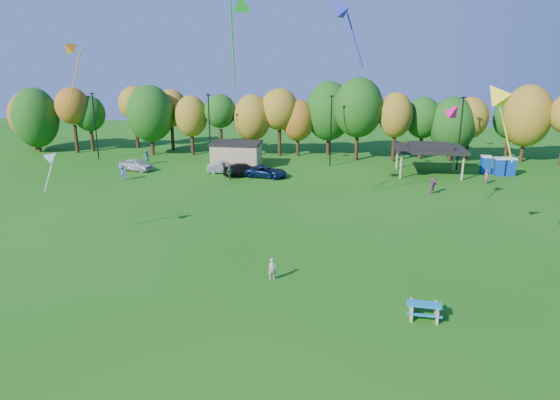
# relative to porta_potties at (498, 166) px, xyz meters

# --- Properties ---
(ground) EXTENTS (160.00, 160.00, 0.00)m
(ground) POSITION_rel_porta_potties_xyz_m (-22.39, -37.91, -1.10)
(ground) COLOR #19600F
(ground) RESTS_ON ground
(tree_line) EXTENTS (93.57, 10.55, 11.15)m
(tree_line) POSITION_rel_porta_potties_xyz_m (-23.41, 7.60, 4.82)
(tree_line) COLOR black
(tree_line) RESTS_ON ground
(lamp_posts) EXTENTS (64.50, 0.25, 9.09)m
(lamp_posts) POSITION_rel_porta_potties_xyz_m (-20.39, 2.09, 3.80)
(lamp_posts) COLOR black
(lamp_posts) RESTS_ON ground
(utility_building) EXTENTS (6.30, 4.30, 3.25)m
(utility_building) POSITION_rel_porta_potties_xyz_m (-32.39, 0.09, 0.54)
(utility_building) COLOR tan
(utility_building) RESTS_ON ground
(pavilion) EXTENTS (8.20, 6.20, 3.77)m
(pavilion) POSITION_rel_porta_potties_xyz_m (-8.39, -0.91, 2.13)
(pavilion) COLOR tan
(pavilion) RESTS_ON ground
(porta_potties) EXTENTS (3.75, 2.13, 2.18)m
(porta_potties) POSITION_rel_porta_potties_xyz_m (0.00, 0.00, 0.00)
(porta_potties) COLOR #0B3998
(porta_potties) RESTS_ON ground
(picnic_table) EXTENTS (2.01, 1.71, 0.82)m
(picnic_table) POSITION_rel_porta_potties_xyz_m (-13.74, -36.10, -0.62)
(picnic_table) COLOR tan
(picnic_table) RESTS_ON ground
(kite_flyer) EXTENTS (0.64, 0.53, 1.50)m
(kite_flyer) POSITION_rel_porta_potties_xyz_m (-22.88, -32.51, -0.35)
(kite_flyer) COLOR #C4B293
(kite_flyer) RESTS_ON ground
(car_a) EXTENTS (4.73, 2.85, 1.51)m
(car_a) POSITION_rel_porta_potties_xyz_m (-44.44, -3.69, -0.34)
(car_a) COLOR silver
(car_a) RESTS_ON ground
(car_b) EXTENTS (4.28, 2.07, 1.35)m
(car_b) POSITION_rel_porta_potties_xyz_m (-33.22, -3.47, -0.42)
(car_b) COLOR gray
(car_b) RESTS_ON ground
(car_c) EXTENTS (5.24, 3.11, 1.37)m
(car_c) POSITION_rel_porta_potties_xyz_m (-27.66, -4.97, -0.41)
(car_c) COLOR #0A1C41
(car_c) RESTS_ON ground
(car_d) EXTENTS (5.61, 3.62, 1.51)m
(car_d) POSITION_rel_porta_potties_xyz_m (-30.38, -4.67, -0.34)
(car_d) COLOR black
(car_d) RESTS_ON ground
(far_person_0) EXTENTS (0.93, 1.11, 1.78)m
(far_person_0) POSITION_rel_porta_potties_xyz_m (-31.64, -7.01, -0.21)
(far_person_0) COLOR #4B7346
(far_person_0) RESTS_ON ground
(far_person_1) EXTENTS (0.63, 0.70, 1.61)m
(far_person_1) POSITION_rel_porta_potties_xyz_m (-2.55, -4.72, -0.29)
(far_person_1) COLOR #A14C60
(far_person_1) RESTS_ON ground
(far_person_2) EXTENTS (1.14, 1.66, 1.72)m
(far_person_2) POSITION_rel_porta_potties_xyz_m (-9.23, -9.74, -0.24)
(far_person_2) COLOR #A44497
(far_person_2) RESTS_ON ground
(far_person_3) EXTENTS (1.27, 0.90, 1.79)m
(far_person_3) POSITION_rel_porta_potties_xyz_m (-43.99, -8.68, -0.20)
(far_person_3) COLOR #445197
(far_person_3) RESTS_ON ground
(far_person_4) EXTENTS (1.13, 1.07, 1.85)m
(far_person_4) POSITION_rel_porta_potties_xyz_m (-44.56, -0.04, -0.17)
(far_person_4) COLOR teal
(far_person_4) RESTS_ON ground
(kite_0) EXTENTS (1.63, 1.61, 1.29)m
(kite_0) POSITION_rel_porta_potties_xyz_m (-11.53, -28.03, 9.58)
(kite_0) COLOR #DE0C6C
(kite_1) EXTENTS (3.10, 3.03, 5.70)m
(kite_1) POSITION_rel_porta_potties_xyz_m (-8.86, -27.46, 10.60)
(kite_1) COLOR yellow
(kite_7) EXTENTS (1.89, 1.71, 3.38)m
(kite_7) POSITION_rel_porta_potties_xyz_m (-39.69, -28.78, 5.88)
(kite_7) COLOR silver
(kite_8) EXTENTS (1.87, 4.48, 7.50)m
(kite_8) POSITION_rel_porta_potties_xyz_m (-26.70, -22.19, 16.89)
(kite_8) COLOR green
(kite_10) EXTENTS (2.15, 2.99, 5.36)m
(kite_10) POSITION_rel_porta_potties_xyz_m (-40.83, -22.04, 13.54)
(kite_10) COLOR orange
(kite_13) EXTENTS (2.74, 1.65, 4.47)m
(kite_13) POSITION_rel_porta_potties_xyz_m (-19.22, -27.15, 15.91)
(kite_13) COLOR #1D26A0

